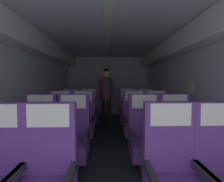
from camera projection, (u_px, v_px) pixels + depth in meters
The scene contains 17 objects.
ground at pixel (109, 149), 3.12m from camera, with size 3.36×7.05×0.02m, color #23282D.
fuselage_shell at pixel (109, 65), 3.29m from camera, with size 3.24×6.70×2.26m.
seat_a_left_aisle at pixel (45, 180), 1.34m from camera, with size 0.49×0.50×1.09m.
seat_a_right_window at pixel (174, 177), 1.39m from camera, with size 0.49×0.50×1.09m.
seat_b_left_window at pixel (38, 139), 2.29m from camera, with size 0.49×0.50×1.09m.
seat_b_left_aisle at pixel (72, 139), 2.33m from camera, with size 0.49×0.50×1.09m.
seat_b_right_aisle at pixel (177, 138), 2.37m from camera, with size 0.49×0.50×1.09m.
seat_b_right_window at pixel (145, 138), 2.36m from camera, with size 0.49×0.50×1.09m.
seat_c_left_window at pixel (60, 122), 3.27m from camera, with size 0.49×0.50×1.09m.
seat_c_left_aisle at pixel (83, 122), 3.29m from camera, with size 0.49×0.50×1.09m.
seat_c_right_aisle at pixel (157, 122), 3.32m from camera, with size 0.49×0.50×1.09m.
seat_c_right_window at pixel (135, 122), 3.32m from camera, with size 0.49×0.50×1.09m.
seat_d_left_window at pixel (70, 113), 4.22m from camera, with size 0.49×0.50×1.09m.
seat_d_left_aisle at pixel (88, 113), 4.24m from camera, with size 0.49×0.50×1.09m.
seat_d_right_aisle at pixel (146, 113), 4.27m from camera, with size 0.49×0.50×1.09m.
seat_d_right_window at pixel (128, 113), 4.27m from camera, with size 0.49×0.50×1.09m.
flight_attendant at pixel (106, 91), 4.58m from camera, with size 0.43×0.28×1.63m.
Camera 1 is at (-0.02, 0.27, 1.27)m, focal length 26.29 mm.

